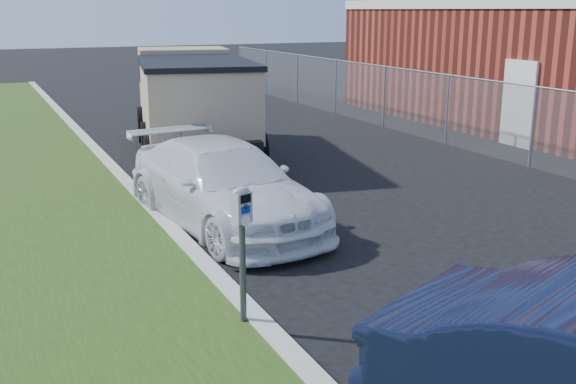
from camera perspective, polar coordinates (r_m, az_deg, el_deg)
name	(u,v)px	position (r m, az deg, el deg)	size (l,w,h in m)	color
ground	(412,268)	(9.41, 10.42, -6.38)	(120.00, 120.00, 0.00)	black
chainlink_fence	(448,96)	(18.11, 13.41, 7.91)	(0.06, 30.06, 30.00)	slate
parking_meter	(242,225)	(7.11, -3.92, -2.79)	(0.24, 0.20, 1.51)	#3F4247
white_wagon	(223,184)	(11.02, -5.51, 0.67)	(1.89, 4.64, 1.35)	silver
dump_truck	(192,98)	(16.54, -8.16, 7.92)	(3.49, 6.57, 2.45)	black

